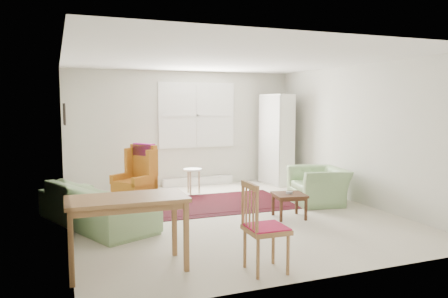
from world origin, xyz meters
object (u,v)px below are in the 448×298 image
object	(u,v)px
coffee_table	(289,206)
cabinet	(277,139)
desk_chair	(266,227)
armchair	(319,182)
wingback_chair	(134,174)
stool	(193,181)
desk	(128,234)
sofa	(96,196)

from	to	relation	value
coffee_table	cabinet	world-z (taller)	cabinet
cabinet	desk_chair	distance (m)	5.23
armchair	desk_chair	xyz separation A→B (m)	(-2.33, -2.54, 0.10)
wingback_chair	stool	xyz separation A→B (m)	(1.24, 0.38, -0.28)
desk	desk_chair	size ratio (longest dim) A/B	1.30
cabinet	wingback_chair	bearing A→B (deg)	-175.97
stool	desk	world-z (taller)	desk
sofa	wingback_chair	xyz separation A→B (m)	(0.78, 1.30, 0.10)
sofa	desk	size ratio (longest dim) A/B	1.70
desk_chair	armchair	bearing A→B (deg)	-41.50
sofa	cabinet	distance (m)	4.59
coffee_table	armchair	bearing A→B (deg)	34.64
armchair	wingback_chair	world-z (taller)	wingback_chair
wingback_chair	desk_chair	bearing A→B (deg)	-24.52
wingback_chair	stool	distance (m)	1.33
stool	cabinet	distance (m)	2.23
sofa	stool	xyz separation A→B (m)	(2.01, 1.68, -0.18)
sofa	desk_chair	distance (m)	2.96
sofa	coffee_table	xyz separation A→B (m)	(2.89, -0.68, -0.24)
coffee_table	desk_chair	bearing A→B (deg)	-125.84
sofa	armchair	distance (m)	3.88
armchair	coffee_table	distance (m)	1.22
wingback_chair	desk	bearing A→B (deg)	-46.60
stool	desk	xyz separation A→B (m)	(-1.85, -3.63, 0.15)
desk	wingback_chair	bearing A→B (deg)	79.34
wingback_chair	coffee_table	size ratio (longest dim) A/B	2.23
armchair	desk	xyz separation A→B (m)	(-3.71, -1.96, 0.02)
sofa	armchair	bearing A→B (deg)	-113.66
stool	cabinet	world-z (taller)	cabinet
coffee_table	stool	xyz separation A→B (m)	(-0.87, 2.36, 0.06)
sofa	armchair	size ratio (longest dim) A/B	2.18
desk	desk_chair	bearing A→B (deg)	-22.72
armchair	sofa	bearing A→B (deg)	-80.11
sofa	desk_chair	world-z (taller)	desk_chair
stool	cabinet	size ratio (longest dim) A/B	0.25
sofa	desk	xyz separation A→B (m)	(0.17, -1.95, -0.03)
desk	armchair	bearing A→B (deg)	27.81
cabinet	sofa	bearing A→B (deg)	-161.98
desk_chair	desk	bearing A→B (deg)	68.35
desk	desk_chair	xyz separation A→B (m)	(1.38, -0.58, 0.09)
armchair	stool	xyz separation A→B (m)	(-1.87, 1.67, -0.13)
armchair	desk_chair	bearing A→B (deg)	-32.85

